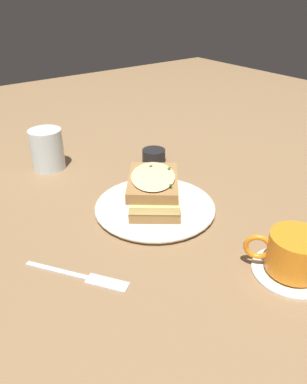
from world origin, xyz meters
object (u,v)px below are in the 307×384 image
Objects in this scene: dinner_plate at (154,206)px; fork at (88,277)px; condiment_pot at (154,156)px; sandwich at (153,190)px; water_glass at (47,149)px; teacup_with_saucer at (294,256)px.

dinner_plate is 1.56× the size of fork.
fork is 2.67× the size of condiment_pot.
sandwich is 0.31m from water_glass.
teacup_with_saucer is 1.30× the size of water_glass.
condiment_pot is at bearing 52.84° from sandwich.
water_glass is at bearing -21.95° from teacup_with_saucer.
sandwich reaches higher than condiment_pot.
dinner_plate is 4.15× the size of condiment_pot.
dinner_plate is 0.22m from fork.
sandwich is at bearing 172.16° from fork.
condiment_pot is (0.13, 0.18, -0.03)m from sandwich.
water_glass is at bearing 106.53° from sandwich.
water_glass is 0.42m from fork.
teacup_with_saucer is 0.46m from condiment_pot.
teacup_with_saucer is (0.06, -0.28, 0.03)m from dinner_plate.
fork is 0.44m from condiment_pot.
water_glass reaches higher than fork.
condiment_pot is (0.22, -0.12, -0.03)m from water_glass.
water_glass is 1.68× the size of condiment_pot.
sandwich is 1.74× the size of water_glass.
dinner_plate is at bearing -73.61° from water_glass.
sandwich is 1.10× the size of fork.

